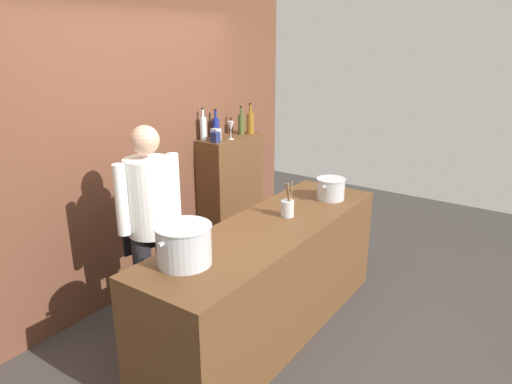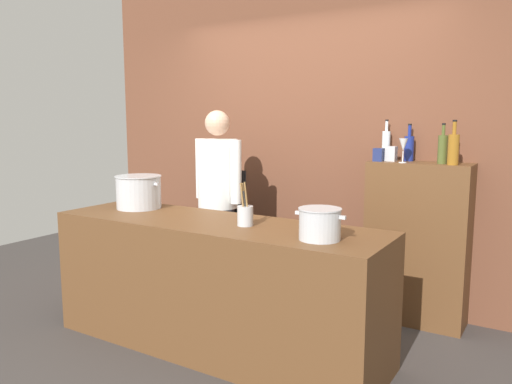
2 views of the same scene
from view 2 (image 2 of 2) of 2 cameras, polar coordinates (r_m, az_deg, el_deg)
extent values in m
plane|color=#383330|center=(3.73, -4.51, -17.01)|extent=(8.00, 8.00, 0.00)
cube|color=brown|center=(4.57, 5.74, 7.13)|extent=(4.40, 0.10, 3.00)
cube|color=brown|center=(3.56, -4.59, -10.45)|extent=(2.39, 0.70, 0.90)
cube|color=brown|center=(4.13, 17.75, -5.56)|extent=(0.76, 0.32, 1.26)
cylinder|color=black|center=(4.34, -3.34, -7.36)|extent=(0.14, 0.14, 0.84)
cylinder|color=black|center=(4.48, -5.11, -6.87)|extent=(0.14, 0.14, 0.84)
cylinder|color=white|center=(4.28, -4.34, 2.09)|extent=(0.34, 0.34, 0.58)
cube|color=black|center=(4.43, -2.59, -0.80)|extent=(0.30, 0.08, 0.52)
cylinder|color=white|center=(4.12, -2.27, 2.27)|extent=(0.09, 0.09, 0.52)
cylinder|color=white|center=(4.44, -6.26, 2.67)|extent=(0.09, 0.09, 0.52)
sphere|color=tan|center=(4.25, -4.40, 7.79)|extent=(0.21, 0.21, 0.21)
cylinder|color=#B7BABF|center=(4.02, -13.14, -0.05)|extent=(0.34, 0.34, 0.25)
cylinder|color=#B7BABF|center=(4.00, -13.20, 1.75)|extent=(0.36, 0.36, 0.01)
cube|color=#B7BABF|center=(4.14, -15.03, 1.23)|extent=(0.04, 0.02, 0.02)
cube|color=#B7BABF|center=(3.87, -11.18, 0.89)|extent=(0.04, 0.02, 0.02)
cylinder|color=#B7BABF|center=(2.93, 7.24, -3.68)|extent=(0.24, 0.24, 0.18)
cylinder|color=#B7BABF|center=(2.91, 7.27, -1.91)|extent=(0.25, 0.25, 0.01)
cube|color=#B7BABF|center=(2.97, 4.82, -2.34)|extent=(0.04, 0.02, 0.02)
cube|color=#B7BABF|center=(2.86, 9.79, -2.86)|extent=(0.04, 0.02, 0.02)
cylinder|color=#B7BABF|center=(3.28, -1.23, -2.72)|extent=(0.10, 0.10, 0.13)
cylinder|color=olive|center=(3.25, -1.51, -1.27)|extent=(0.05, 0.02, 0.26)
cylinder|color=olive|center=(3.24, -1.06, -1.22)|extent=(0.03, 0.04, 0.27)
cylinder|color=olive|center=(3.26, -1.39, -1.26)|extent=(0.05, 0.04, 0.26)
cylinder|color=#262626|center=(3.26, -1.16, -1.71)|extent=(0.03, 0.04, 0.21)
cylinder|color=silver|center=(4.19, 14.50, 5.11)|extent=(0.06, 0.06, 0.23)
cylinder|color=silver|center=(4.18, 14.58, 7.23)|extent=(0.02, 0.02, 0.08)
cylinder|color=black|center=(4.18, 14.60, 7.86)|extent=(0.03, 0.03, 0.01)
cylinder|color=#8C5919|center=(3.88, 21.43, 4.48)|extent=(0.08, 0.08, 0.22)
cylinder|color=#8C5919|center=(3.87, 21.55, 6.76)|extent=(0.03, 0.03, 0.09)
cylinder|color=black|center=(3.87, 21.59, 7.52)|extent=(0.03, 0.03, 0.01)
cylinder|color=#475123|center=(3.95, 20.36, 4.52)|extent=(0.07, 0.07, 0.21)
cylinder|color=#475123|center=(3.95, 20.46, 6.59)|extent=(0.02, 0.02, 0.08)
cylinder|color=black|center=(3.94, 20.49, 7.22)|extent=(0.03, 0.03, 0.01)
cylinder|color=navy|center=(4.13, 16.92, 4.72)|extent=(0.07, 0.07, 0.19)
cylinder|color=navy|center=(4.13, 17.01, 6.65)|extent=(0.03, 0.03, 0.08)
cylinder|color=black|center=(4.12, 17.03, 7.32)|extent=(0.03, 0.03, 0.01)
cylinder|color=silver|center=(3.95, 16.26, 3.23)|extent=(0.06, 0.06, 0.01)
cylinder|color=silver|center=(3.95, 16.29, 3.88)|extent=(0.01, 0.01, 0.08)
cone|color=silver|center=(3.94, 16.34, 5.17)|extent=(0.07, 0.07, 0.10)
cube|color=#B2B2B7|center=(4.08, 15.04, 4.20)|extent=(0.08, 0.08, 0.12)
cube|color=navy|center=(4.04, 13.71, 4.12)|extent=(0.07, 0.07, 0.10)
camera|label=1|loc=(4.86, -48.15, 13.38)|focal=32.80mm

